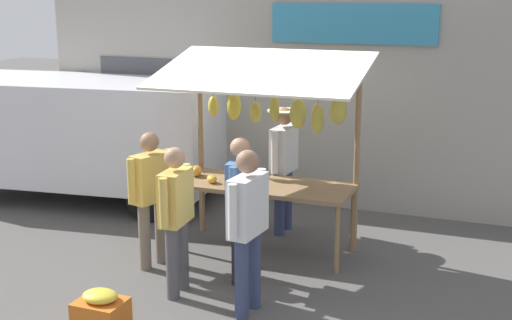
{
  "coord_description": "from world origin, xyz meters",
  "views": [
    {
      "loc": [
        -2.88,
        7.82,
        3.23
      ],
      "look_at": [
        0.0,
        0.3,
        1.25
      ],
      "focal_mm": 48.93,
      "sensor_mm": 36.0,
      "label": 1
    }
  ],
  "objects": [
    {
      "name": "parked_van",
      "position": [
        3.67,
        -1.15,
        1.12
      ],
      "size": [
        4.58,
        2.33,
        1.88
      ],
      "rotation": [
        0.0,
        0.0,
        0.11
      ],
      "color": "silver",
      "rests_on": "ground"
    },
    {
      "name": "vendor_with_sunhat",
      "position": [
        0.01,
        -0.75,
        1.03
      ],
      "size": [
        0.45,
        0.72,
        1.72
      ],
      "rotation": [
        0.0,
        0.0,
        1.52
      ],
      "color": "navy",
      "rests_on": "ground"
    },
    {
      "name": "ground_plane",
      "position": [
        0.0,
        0.0,
        0.0
      ],
      "size": [
        40.0,
        40.0,
        0.0
      ],
      "primitive_type": "plane",
      "color": "#514F4C"
    },
    {
      "name": "shopper_in_grey_tee",
      "position": [
        -0.45,
        1.7,
        1.0
      ],
      "size": [
        0.27,
        0.72,
        1.71
      ],
      "rotation": [
        0.0,
        0.0,
        -1.66
      ],
      "color": "navy",
      "rests_on": "ground"
    },
    {
      "name": "street_backdrop",
      "position": [
        0.05,
        -2.2,
        1.7
      ],
      "size": [
        9.0,
        0.3,
        3.4
      ],
      "color": "#9E998E",
      "rests_on": "ground"
    },
    {
      "name": "shopper_with_shopping_bag",
      "position": [
        0.43,
        1.55,
        0.94
      ],
      "size": [
        0.25,
        0.7,
        1.63
      ],
      "rotation": [
        0.0,
        0.0,
        -1.5
      ],
      "color": "#4C4C51",
      "rests_on": "ground"
    },
    {
      "name": "produce_crate_near",
      "position": [
        0.77,
        2.52,
        0.18
      ],
      "size": [
        0.48,
        0.39,
        0.39
      ],
      "color": "#D1661E",
      "rests_on": "ground"
    },
    {
      "name": "market_stall",
      "position": [
        0.01,
        -0.06,
        1.56
      ],
      "size": [
        2.5,
        1.46,
        2.5
      ],
      "color": "olive",
      "rests_on": "ground"
    },
    {
      "name": "shopper_in_striped_shirt",
      "position": [
        1.07,
        0.95,
        0.94
      ],
      "size": [
        0.34,
        0.67,
        1.63
      ],
      "rotation": [
        0.0,
        0.0,
        -1.85
      ],
      "color": "#726656",
      "rests_on": "ground"
    },
    {
      "name": "shopper_with_ponytail",
      "position": [
        -0.07,
        0.95,
        0.96
      ],
      "size": [
        0.28,
        0.7,
        1.66
      ],
      "rotation": [
        0.0,
        0.0,
        -1.44
      ],
      "color": "#232328",
      "rests_on": "ground"
    }
  ]
}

